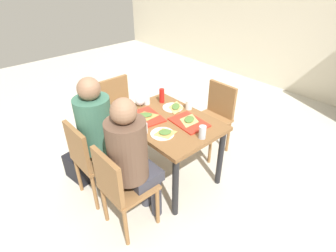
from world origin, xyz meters
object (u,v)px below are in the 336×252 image
(plastic_cup_a, at_px, (189,105))
(plastic_cup_b, at_px, (144,128))
(tray_red_far, at_px, (189,122))
(pizza_slice_a, at_px, (145,115))
(plastic_cup_c, at_px, (147,100))
(tray_red_near, at_px, (146,117))
(handbag, at_px, (78,168))
(soda_can, at_px, (202,132))
(chair_near_right, at_px, (120,186))
(chair_far_side, at_px, (215,113))
(pizza_slice_d, at_px, (165,133))
(paper_plate_center, at_px, (173,108))
(chair_left_end, at_px, (120,107))
(person_in_red, at_px, (99,129))
(paper_plate_near_edge, at_px, (162,134))
(pizza_slice_c, at_px, (176,107))
(main_table, at_px, (168,129))
(chair_near_left, at_px, (90,156))
(pizza_slice_b, at_px, (189,120))
(foil_bundle, at_px, (140,101))
(condiment_bottle, at_px, (162,96))
(person_in_brown_jacket, at_px, (132,155))

(plastic_cup_a, distance_m, plastic_cup_b, 0.65)
(tray_red_far, height_order, pizza_slice_a, pizza_slice_a)
(plastic_cup_b, bearing_deg, plastic_cup_c, 139.26)
(tray_red_near, relative_size, plastic_cup_b, 3.60)
(plastic_cup_a, distance_m, handbag, 1.40)
(tray_red_near, relative_size, soda_can, 2.95)
(chair_near_right, distance_m, soda_can, 0.85)
(chair_far_side, bearing_deg, pizza_slice_d, -79.72)
(soda_can, bearing_deg, paper_plate_center, 162.34)
(chair_left_end, distance_m, person_in_red, 0.93)
(tray_red_near, xyz_separation_m, paper_plate_near_edge, (0.34, -0.08, -0.00))
(chair_near_right, bearing_deg, pizza_slice_c, 111.37)
(main_table, distance_m, chair_near_left, 0.81)
(pizza_slice_a, xyz_separation_m, pizza_slice_d, (0.36, -0.05, -0.01))
(chair_far_side, height_order, pizza_slice_b, chair_far_side)
(pizza_slice_d, height_order, plastic_cup_c, plastic_cup_c)
(tray_red_far, height_order, paper_plate_near_edge, tray_red_far)
(chair_near_left, relative_size, foil_bundle, 8.61)
(chair_near_right, relative_size, person_in_red, 0.68)
(tray_red_far, bearing_deg, chair_near_right, -84.93)
(main_table, xyz_separation_m, pizza_slice_a, (-0.19, -0.14, 0.13))
(person_in_red, bearing_deg, paper_plate_center, 82.89)
(chair_far_side, height_order, paper_plate_center, chair_far_side)
(chair_near_left, height_order, tray_red_near, chair_near_left)
(main_table, relative_size, person_in_red, 0.81)
(tray_red_near, relative_size, tray_red_far, 1.00)
(main_table, height_order, plastic_cup_a, plastic_cup_a)
(chair_left_end, relative_size, plastic_cup_b, 8.61)
(tray_red_far, xyz_separation_m, plastic_cup_c, (-0.60, -0.06, 0.04))
(condiment_bottle, bearing_deg, chair_left_end, -159.74)
(chair_far_side, distance_m, condiment_bottle, 0.71)
(main_table, bearing_deg, chair_near_left, -108.75)
(pizza_slice_b, height_order, plastic_cup_a, plastic_cup_a)
(pizza_slice_a, relative_size, pizza_slice_d, 1.19)
(chair_left_end, relative_size, pizza_slice_d, 4.01)
(condiment_bottle, bearing_deg, pizza_slice_b, -8.66)
(main_table, height_order, person_in_red, person_in_red)
(chair_near_right, distance_m, chair_left_end, 1.39)
(person_in_brown_jacket, height_order, plastic_cup_b, person_in_brown_jacket)
(paper_plate_center, height_order, soda_can, soda_can)
(chair_near_right, xyz_separation_m, pizza_slice_b, (-0.09, 0.89, 0.24))
(person_in_brown_jacket, relative_size, plastic_cup_b, 12.71)
(paper_plate_center, xyz_separation_m, pizza_slice_d, (0.33, -0.40, 0.01))
(chair_near_right, height_order, pizza_slice_a, chair_near_right)
(pizza_slice_d, bearing_deg, chair_near_left, -126.92)
(handbag, bearing_deg, person_in_red, 24.13)
(main_table, bearing_deg, tray_red_near, -143.79)
(tray_red_far, xyz_separation_m, plastic_cup_a, (-0.21, 0.21, 0.04))
(pizza_slice_a, bearing_deg, paper_plate_near_edge, -11.19)
(person_in_brown_jacket, bearing_deg, paper_plate_near_edge, 104.05)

